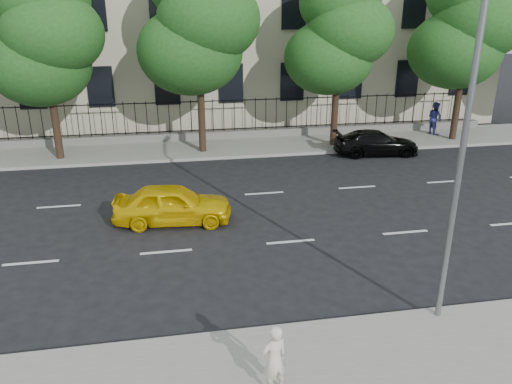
% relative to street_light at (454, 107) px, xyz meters
% --- Properties ---
extents(ground, '(120.00, 120.00, 0.00)m').
position_rel_street_light_xyz_m(ground, '(-2.50, 1.77, -5.15)').
color(ground, black).
rests_on(ground, ground).
extents(near_sidewalk, '(60.00, 4.00, 0.15)m').
position_rel_street_light_xyz_m(near_sidewalk, '(-2.50, -2.23, -5.07)').
color(near_sidewalk, gray).
rests_on(near_sidewalk, ground).
extents(far_sidewalk, '(60.00, 4.00, 0.15)m').
position_rel_street_light_xyz_m(far_sidewalk, '(-2.50, 15.77, -5.07)').
color(far_sidewalk, gray).
rests_on(far_sidewalk, ground).
extents(lane_markings, '(49.60, 4.62, 0.01)m').
position_rel_street_light_xyz_m(lane_markings, '(-2.50, 6.52, -5.14)').
color(lane_markings, silver).
rests_on(lane_markings, ground).
extents(iron_fence, '(30.00, 0.50, 2.20)m').
position_rel_street_light_xyz_m(iron_fence, '(-2.50, 17.47, -4.50)').
color(iron_fence, slate).
rests_on(iron_fence, far_sidewalk).
extents(street_light, '(0.25, 3.32, 8.05)m').
position_rel_street_light_xyz_m(street_light, '(0.00, 0.00, 0.00)').
color(street_light, slate).
rests_on(street_light, near_sidewalk).
extents(tree_b, '(5.53, 5.12, 8.97)m').
position_rel_street_light_xyz_m(tree_b, '(-11.46, 15.13, 0.69)').
color(tree_b, '#382619').
rests_on(tree_b, far_sidewalk).
extents(tree_c, '(5.89, 5.50, 9.80)m').
position_rel_street_light_xyz_m(tree_c, '(-4.46, 15.13, 1.26)').
color(tree_c, '#382619').
rests_on(tree_c, far_sidewalk).
extents(tree_d, '(5.34, 4.94, 8.84)m').
position_rel_street_light_xyz_m(tree_d, '(2.54, 15.13, 0.69)').
color(tree_d, '#382619').
rests_on(tree_d, far_sidewalk).
extents(tree_e, '(5.71, 5.31, 9.46)m').
position_rel_street_light_xyz_m(tree_e, '(9.54, 15.13, 1.05)').
color(tree_e, '#382619').
rests_on(tree_e, far_sidewalk).
extents(yellow_taxi, '(4.22, 2.03, 1.39)m').
position_rel_street_light_xyz_m(yellow_taxi, '(-6.21, 6.51, -4.45)').
color(yellow_taxi, '#E9BE07').
rests_on(yellow_taxi, ground).
extents(black_sedan, '(4.42, 2.12, 1.24)m').
position_rel_street_light_xyz_m(black_sedan, '(4.22, 13.27, -4.53)').
color(black_sedan, black).
rests_on(black_sedan, ground).
extents(woman_near, '(0.62, 0.50, 1.48)m').
position_rel_street_light_xyz_m(woman_near, '(-4.47, -2.30, -4.26)').
color(woman_near, silver).
rests_on(woman_near, near_sidewalk).
extents(pedestrian_far, '(0.85, 1.01, 1.85)m').
position_rel_street_light_xyz_m(pedestrian_far, '(9.01, 16.24, -4.07)').
color(pedestrian_far, navy).
rests_on(pedestrian_far, far_sidewalk).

